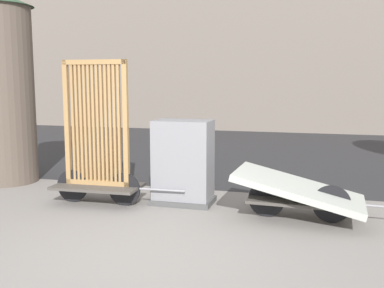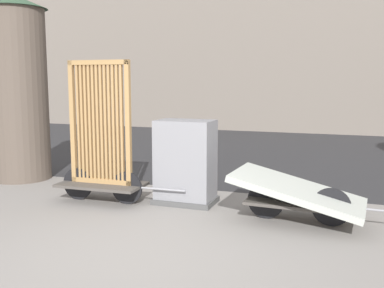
{
  "view_description": "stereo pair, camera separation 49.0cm",
  "coord_description": "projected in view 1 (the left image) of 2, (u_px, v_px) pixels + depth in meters",
  "views": [
    {
      "loc": [
        1.65,
        -4.19,
        1.82
      ],
      "look_at": [
        0.0,
        1.74,
        0.96
      ],
      "focal_mm": 42.0,
      "sensor_mm": 36.0,
      "label": 1
    },
    {
      "loc": [
        2.12,
        -4.04,
        1.82
      ],
      "look_at": [
        0.0,
        1.74,
        0.96
      ],
      "focal_mm": 42.0,
      "sensor_mm": 36.0,
      "label": 2
    }
  ],
  "objects": [
    {
      "name": "ground_plane",
      "position": [
        147.0,
        257.0,
        4.69
      ],
      "size": [
        60.0,
        60.0,
        0.0
      ],
      "primitive_type": "plane",
      "color": "gray"
    },
    {
      "name": "road_strip",
      "position": [
        250.0,
        150.0,
        11.85
      ],
      "size": [
        56.0,
        9.01,
        0.01
      ],
      "color": "#2D2D30",
      "rests_on": "ground_plane"
    },
    {
      "name": "building_facade",
      "position": [
        277.0,
        10.0,
        17.42
      ],
      "size": [
        48.0,
        4.0,
        9.14
      ],
      "color": "slate",
      "rests_on": "ground_plane"
    },
    {
      "name": "bike_cart_with_bedframe",
      "position": [
        97.0,
        152.0,
        6.63
      ],
      "size": [
        2.01,
        0.71,
        2.13
      ],
      "rotation": [
        0.0,
        0.0,
        0.03
      ],
      "color": "#4C4742",
      "rests_on": "ground_plane"
    },
    {
      "name": "bike_cart_with_mattress",
      "position": [
        299.0,
        192.0,
        5.91
      ],
      "size": [
        2.2,
        1.08,
        0.65
      ],
      "rotation": [
        0.0,
        0.0,
        -0.04
      ],
      "color": "#4C4742",
      "rests_on": "ground_plane"
    },
    {
      "name": "utility_cabinet",
      "position": [
        183.0,
        165.0,
        6.69
      ],
      "size": [
        0.9,
        0.59,
        1.25
      ],
      "color": "#4C4C4C",
      "rests_on": "ground_plane"
    },
    {
      "name": "advertising_column",
      "position": [
        3.0,
        88.0,
        7.98
      ],
      "size": [
        1.19,
        1.19,
        3.36
      ],
      "color": "brown",
      "rests_on": "ground_plane"
    }
  ]
}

